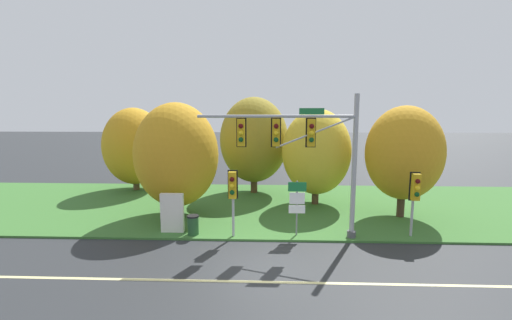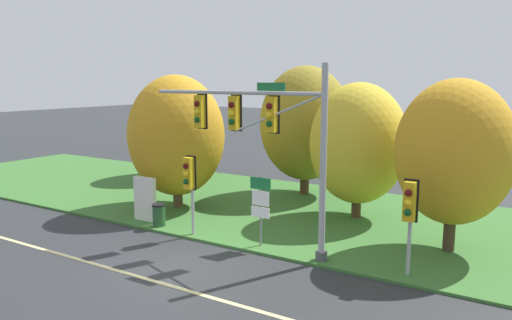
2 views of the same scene
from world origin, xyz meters
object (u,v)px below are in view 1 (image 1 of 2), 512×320
at_px(info_kiosk, 172,213).
at_px(tree_behind_signpost, 254,140).
at_px(tree_left_of_mast, 177,155).
at_px(tree_mid_verge, 316,152).
at_px(tree_tall_centre, 404,153).
at_px(trash_bin, 193,225).
at_px(pedestrian_signal_further_along, 415,191).
at_px(tree_nearest_road, 134,146).
at_px(traffic_signal_mast, 304,146).
at_px(route_sign_post, 297,201).
at_px(pedestrian_signal_near_kerb, 233,189).

bearing_deg(info_kiosk, tree_behind_signpost, 66.40).
height_order(tree_left_of_mast, info_kiosk, tree_left_of_mast).
distance_m(tree_mid_verge, tree_tall_centre, 5.01).
height_order(tree_tall_centre, trash_bin, tree_tall_centre).
bearing_deg(tree_behind_signpost, pedestrian_signal_further_along, -47.54).
bearing_deg(tree_left_of_mast, tree_behind_signpost, 54.48).
distance_m(tree_nearest_road, trash_bin, 11.33).
relative_size(pedestrian_signal_further_along, tree_nearest_road, 0.51).
distance_m(traffic_signal_mast, tree_behind_signpost, 8.99).
relative_size(tree_nearest_road, tree_tall_centre, 0.99).
height_order(traffic_signal_mast, info_kiosk, traffic_signal_mast).
bearing_deg(route_sign_post, traffic_signal_mast, -35.61).
bearing_deg(pedestrian_signal_further_along, tree_left_of_mast, 166.24).
distance_m(tree_left_of_mast, trash_bin, 4.39).
height_order(traffic_signal_mast, tree_behind_signpost, tree_behind_signpost).
bearing_deg(pedestrian_signal_further_along, route_sign_post, 179.24).
relative_size(traffic_signal_mast, trash_bin, 7.81).
height_order(pedestrian_signal_further_along, tree_left_of_mast, tree_left_of_mast).
bearing_deg(tree_nearest_road, tree_mid_verge, -14.99).
bearing_deg(pedestrian_signal_further_along, tree_behind_signpost, 132.46).
bearing_deg(traffic_signal_mast, trash_bin, 179.08).
distance_m(tree_left_of_mast, tree_behind_signpost, 6.87).
relative_size(route_sign_post, trash_bin, 2.79).
relative_size(pedestrian_signal_further_along, info_kiosk, 1.61).
xyz_separation_m(pedestrian_signal_further_along, tree_tall_centre, (0.63, 3.16, 1.34)).
xyz_separation_m(tree_nearest_road, tree_tall_centre, (17.13, -5.83, 0.31)).
xyz_separation_m(route_sign_post, tree_tall_centre, (5.98, 3.09, 1.90)).
xyz_separation_m(traffic_signal_mast, tree_left_of_mast, (-6.63, 2.99, -0.85)).
xyz_separation_m(route_sign_post, info_kiosk, (-5.96, 0.19, -0.70)).
bearing_deg(tree_left_of_mast, pedestrian_signal_near_kerb, -43.30).
relative_size(pedestrian_signal_near_kerb, tree_behind_signpost, 0.47).
distance_m(tree_nearest_road, info_kiosk, 10.41).
distance_m(tree_nearest_road, tree_mid_verge, 13.19).
height_order(route_sign_post, trash_bin, route_sign_post).
relative_size(pedestrian_signal_near_kerb, trash_bin, 3.39).
bearing_deg(info_kiosk, tree_nearest_road, 120.74).
xyz_separation_m(tree_left_of_mast, tree_behind_signpost, (3.98, 5.58, 0.34)).
distance_m(tree_nearest_road, tree_tall_centre, 18.09).
height_order(tree_mid_verge, info_kiosk, tree_mid_verge).
bearing_deg(pedestrian_signal_further_along, pedestrian_signal_near_kerb, -177.69).
bearing_deg(trash_bin, tree_nearest_road, 124.70).
height_order(tree_tall_centre, info_kiosk, tree_tall_centre).
bearing_deg(pedestrian_signal_near_kerb, tree_tall_centre, 21.36).
relative_size(traffic_signal_mast, tree_behind_signpost, 1.08).
bearing_deg(tree_nearest_road, traffic_signal_mast, -38.60).
bearing_deg(info_kiosk, tree_tall_centre, 13.65).
relative_size(tree_nearest_road, tree_mid_verge, 1.02).
height_order(pedestrian_signal_further_along, tree_behind_signpost, tree_behind_signpost).
bearing_deg(trash_bin, tree_left_of_mast, 116.86).
bearing_deg(tree_left_of_mast, route_sign_post, -23.73).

